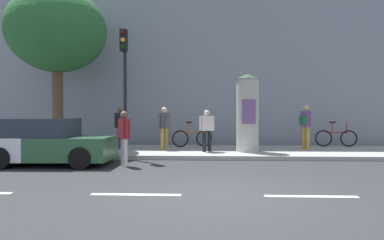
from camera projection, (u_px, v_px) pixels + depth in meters
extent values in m
plane|color=#2B2B2D|center=(223.00, 196.00, 6.82)|extent=(80.00, 80.00, 0.00)
cube|color=#9E9B93|center=(215.00, 152.00, 13.81)|extent=(36.00, 4.00, 0.15)
cube|color=silver|center=(136.00, 194.00, 6.89)|extent=(1.80, 0.16, 0.01)
cube|color=silver|center=(311.00, 196.00, 6.74)|extent=(1.80, 0.16, 0.01)
cube|color=gray|center=(213.00, 58.00, 18.71)|extent=(36.00, 5.00, 9.07)
cylinder|color=black|center=(125.00, 103.00, 12.26)|extent=(0.12, 0.12, 3.60)
cube|color=black|center=(124.00, 40.00, 12.03)|extent=(0.24, 0.24, 0.75)
sphere|color=#390605|center=(123.00, 33.00, 11.90)|extent=(0.16, 0.16, 0.16)
sphere|color=#F2A519|center=(123.00, 40.00, 11.90)|extent=(0.16, 0.16, 0.16)
sphere|color=#07330F|center=(123.00, 47.00, 11.91)|extent=(0.16, 0.16, 0.16)
cylinder|color=#B2ADA3|center=(248.00, 115.00, 13.17)|extent=(0.84, 0.84, 2.74)
cone|color=#334C33|center=(248.00, 76.00, 13.13)|extent=(0.93, 0.93, 0.20)
cube|color=#724C84|center=(249.00, 112.00, 12.73)|extent=(0.51, 0.02, 0.90)
cylinder|color=brown|center=(58.00, 111.00, 14.09)|extent=(0.43, 0.43, 3.11)
ellipsoid|color=#28602D|center=(57.00, 31.00, 14.02)|extent=(3.94, 3.94, 3.35)
cylinder|color=silver|center=(125.00, 153.00, 10.47)|extent=(0.14, 0.14, 0.84)
cylinder|color=silver|center=(123.00, 152.00, 10.64)|extent=(0.14, 0.14, 0.84)
cube|color=maroon|center=(124.00, 129.00, 10.54)|extent=(0.41, 0.46, 0.60)
cylinder|color=maroon|center=(127.00, 129.00, 10.33)|extent=(0.09, 0.09, 0.57)
cylinder|color=maroon|center=(121.00, 128.00, 10.75)|extent=(0.09, 0.09, 0.57)
sphere|color=brown|center=(124.00, 115.00, 10.53)|extent=(0.23, 0.23, 0.23)
cylinder|color=black|center=(209.00, 141.00, 13.22)|extent=(0.14, 0.14, 0.79)
cylinder|color=black|center=(204.00, 141.00, 13.09)|extent=(0.14, 0.14, 0.79)
cube|color=silver|center=(207.00, 123.00, 13.14)|extent=(0.54, 0.47, 0.56)
cylinder|color=silver|center=(213.00, 123.00, 13.29)|extent=(0.09, 0.09, 0.53)
cylinder|color=silver|center=(200.00, 123.00, 12.99)|extent=(0.09, 0.09, 0.53)
sphere|color=beige|center=(207.00, 113.00, 13.13)|extent=(0.21, 0.21, 0.21)
cube|color=silver|center=(204.00, 124.00, 13.30)|extent=(0.32, 0.29, 0.36)
cylinder|color=#B78C33|center=(166.00, 139.00, 13.95)|extent=(0.14, 0.14, 0.86)
cylinder|color=#B78C33|center=(162.00, 139.00, 13.78)|extent=(0.14, 0.14, 0.86)
cube|color=#4C4C51|center=(164.00, 121.00, 13.85)|extent=(0.47, 0.50, 0.61)
cylinder|color=#4C4C51|center=(169.00, 120.00, 14.06)|extent=(0.09, 0.09, 0.58)
cylinder|color=#4C4C51|center=(159.00, 121.00, 13.65)|extent=(0.09, 0.09, 0.58)
sphere|color=beige|center=(164.00, 110.00, 13.84)|extent=(0.23, 0.23, 0.23)
cube|color=#4C4C51|center=(167.00, 121.00, 13.74)|extent=(0.30, 0.32, 0.36)
cylinder|color=#B78C33|center=(304.00, 138.00, 14.07)|extent=(0.14, 0.14, 0.90)
cylinder|color=#B78C33|center=(308.00, 138.00, 13.90)|extent=(0.14, 0.14, 0.90)
cube|color=#724C84|center=(306.00, 119.00, 13.96)|extent=(0.42, 0.46, 0.63)
cylinder|color=#724C84|center=(301.00, 119.00, 14.17)|extent=(0.09, 0.09, 0.60)
cylinder|color=#724C84|center=(311.00, 119.00, 13.76)|extent=(0.09, 0.09, 0.60)
sphere|color=tan|center=(306.00, 108.00, 13.96)|extent=(0.24, 0.24, 0.24)
cube|color=#1E5938|center=(303.00, 120.00, 13.87)|extent=(0.29, 0.32, 0.36)
cylinder|color=#724C84|center=(119.00, 138.00, 14.19)|extent=(0.14, 0.14, 0.86)
cylinder|color=#724C84|center=(122.00, 138.00, 14.07)|extent=(0.14, 0.14, 0.86)
cube|color=black|center=(120.00, 120.00, 14.12)|extent=(0.47, 0.42, 0.61)
cylinder|color=black|center=(116.00, 120.00, 14.26)|extent=(0.09, 0.09, 0.58)
cylinder|color=black|center=(124.00, 120.00, 13.97)|extent=(0.09, 0.09, 0.58)
sphere|color=brown|center=(120.00, 110.00, 14.11)|extent=(0.23, 0.23, 0.23)
torus|color=black|center=(180.00, 139.00, 14.85)|extent=(0.71, 0.25, 0.72)
torus|color=black|center=(204.00, 138.00, 15.09)|extent=(0.71, 0.25, 0.72)
cylinder|color=#D85919|center=(192.00, 133.00, 14.96)|extent=(0.92, 0.29, 0.04)
cylinder|color=#D85919|center=(189.00, 128.00, 14.93)|extent=(0.04, 0.04, 0.45)
cylinder|color=#D85919|center=(202.00, 128.00, 15.05)|extent=(0.04, 0.04, 0.50)
cube|color=black|center=(189.00, 122.00, 14.92)|extent=(0.26, 0.16, 0.06)
torus|color=black|center=(324.00, 138.00, 15.10)|extent=(0.72, 0.11, 0.72)
torus|color=black|center=(349.00, 138.00, 14.98)|extent=(0.72, 0.11, 0.72)
cylinder|color=maroon|center=(336.00, 133.00, 15.04)|extent=(0.95, 0.10, 0.04)
cylinder|color=maroon|center=(332.00, 128.00, 15.05)|extent=(0.04, 0.04, 0.45)
cylinder|color=maroon|center=(346.00, 128.00, 14.99)|extent=(0.04, 0.04, 0.50)
cube|color=black|center=(332.00, 122.00, 15.04)|extent=(0.25, 0.12, 0.06)
cylinder|color=black|center=(0.00, 158.00, 9.99)|extent=(0.64, 0.23, 0.64)
cylinder|color=black|center=(28.00, 152.00, 11.61)|extent=(0.64, 0.23, 0.64)
cube|color=#2D5938|center=(40.00, 148.00, 10.81)|extent=(4.48, 1.85, 0.70)
cube|color=#262D38|center=(33.00, 127.00, 10.80)|extent=(2.52, 1.65, 0.57)
cylinder|color=black|center=(6.00, 151.00, 11.70)|extent=(0.64, 0.23, 0.64)
cylinder|color=black|center=(80.00, 158.00, 9.92)|extent=(0.64, 0.23, 0.64)
cylinder|color=black|center=(98.00, 152.00, 11.61)|extent=(0.64, 0.23, 0.64)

